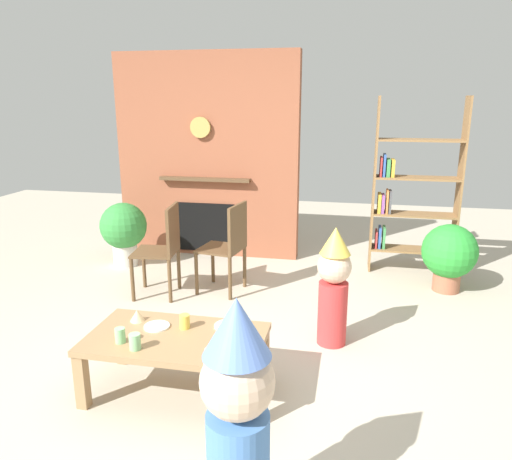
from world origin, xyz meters
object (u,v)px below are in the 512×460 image
object	(u,v)px
child_in_pink	(334,283)
potted_plant_short	(124,229)
paper_cup_near_left	(135,342)
dining_chair_left	(164,245)
birthday_cake_slice	(137,315)
child_with_cone_hat	(238,417)
dining_chair_middle	(229,243)
paper_cup_near_right	(120,335)
paper_plate_front	(228,326)
potted_plant_tall	(449,254)
paper_cup_center	(185,321)
bookshelf	(408,193)
paper_plate_rear	(157,326)
coffee_table	(176,345)

from	to	relation	value
child_in_pink	potted_plant_short	bearing A→B (deg)	-72.45
paper_cup_near_left	dining_chair_left	xyz separation A→B (m)	(-0.51, 1.74, 0.06)
birthday_cake_slice	potted_plant_short	size ratio (longest dim) A/B	0.14
birthday_cake_slice	child_with_cone_hat	bearing A→B (deg)	-48.94
dining_chair_left	potted_plant_short	xyz separation A→B (m)	(-0.79, 0.75, -0.08)
dining_chair_middle	dining_chair_left	bearing A→B (deg)	28.43
paper_cup_near_right	birthday_cake_slice	bearing A→B (deg)	95.32
paper_plate_front	dining_chair_left	bearing A→B (deg)	126.37
potted_plant_short	potted_plant_tall	bearing A→B (deg)	-1.34
paper_cup_center	bookshelf	bearing A→B (deg)	58.05
dining_chair_left	child_in_pink	bearing A→B (deg)	151.31
paper_plate_rear	child_with_cone_hat	size ratio (longest dim) A/B	0.15
paper_cup_near_right	child_with_cone_hat	bearing A→B (deg)	-40.75
paper_cup_center	child_in_pink	xyz separation A→B (m)	(0.93, 0.75, 0.05)
child_in_pink	birthday_cake_slice	bearing A→B (deg)	-13.44
paper_plate_rear	child_with_cone_hat	world-z (taller)	child_with_cone_hat
dining_chair_middle	paper_plate_rear	bearing A→B (deg)	97.42
birthday_cake_slice	child_in_pink	bearing A→B (deg)	29.06
paper_plate_rear	child_in_pink	bearing A→B (deg)	34.84
paper_cup_near_right	potted_plant_tall	bearing A→B (deg)	45.09
paper_cup_near_right	dining_chair_middle	xyz separation A→B (m)	(0.21, 1.88, 0.06)
paper_cup_near_left	child_in_pink	distance (m)	1.57
paper_cup_near_left	potted_plant_short	bearing A→B (deg)	117.71
paper_cup_center	paper_cup_near_left	bearing A→B (deg)	-121.46
bookshelf	birthday_cake_slice	world-z (taller)	bookshelf
paper_cup_near_left	birthday_cake_slice	size ratio (longest dim) A/B	1.00
potted_plant_short	birthday_cake_slice	bearing A→B (deg)	-61.53
paper_cup_center	child_in_pink	size ratio (longest dim) A/B	0.10
paper_cup_near_left	child_in_pink	bearing A→B (deg)	43.62
child_in_pink	child_with_cone_hat	bearing A→B (deg)	37.89
coffee_table	dining_chair_middle	world-z (taller)	dining_chair_middle
child_in_pink	paper_cup_near_right	bearing A→B (deg)	-3.51
coffee_table	birthday_cake_slice	bearing A→B (deg)	154.75
paper_cup_near_left	potted_plant_short	xyz separation A→B (m)	(-1.30, 2.48, -0.02)
bookshelf	child_with_cone_hat	bearing A→B (deg)	-105.23
paper_cup_center	dining_chair_middle	bearing A→B (deg)	94.15
potted_plant_short	paper_plate_front	bearing A→B (deg)	-49.51
paper_cup_near_left	paper_cup_center	xyz separation A→B (m)	(0.20, 0.33, -0.00)
coffee_table	child_with_cone_hat	world-z (taller)	child_with_cone_hat
bookshelf	child_with_cone_hat	xyz separation A→B (m)	(-1.01, -3.69, -0.29)
paper_plate_rear	potted_plant_tall	xyz separation A→B (m)	(2.20, 2.10, -0.02)
paper_cup_near_right	child_in_pink	distance (m)	1.62
child_with_cone_hat	potted_plant_short	world-z (taller)	child_with_cone_hat
child_in_pink	dining_chair_left	xyz separation A→B (m)	(-1.64, 0.66, 0.01)
paper_cup_center	child_with_cone_hat	size ratio (longest dim) A/B	0.08
bookshelf	dining_chair_left	distance (m)	2.65
paper_cup_near_right	paper_plate_rear	distance (m)	0.28
dining_chair_middle	potted_plant_short	size ratio (longest dim) A/B	1.23
birthday_cake_slice	potted_plant_short	distance (m)	2.41
paper_cup_near_right	child_in_pink	bearing A→B (deg)	38.99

